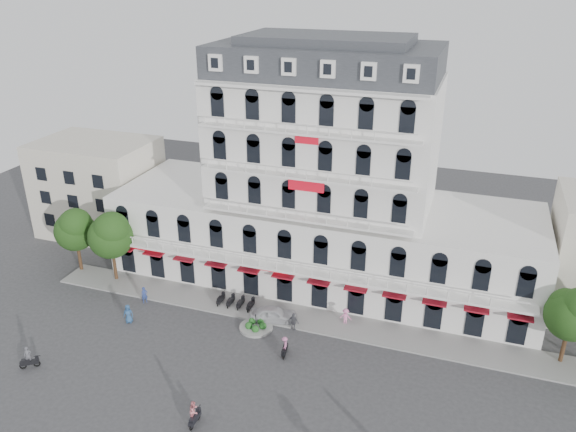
# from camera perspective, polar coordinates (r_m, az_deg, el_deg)

# --- Properties ---
(ground) EXTENTS (120.00, 120.00, 0.00)m
(ground) POSITION_cam_1_polar(r_m,az_deg,el_deg) (49.41, -2.61, -15.81)
(ground) COLOR #38383A
(ground) RESTS_ON ground
(sidewalk) EXTENTS (53.00, 4.00, 0.16)m
(sidewalk) POSITION_cam_1_polar(r_m,az_deg,el_deg) (56.12, 0.79, -10.18)
(sidewalk) COLOR gray
(sidewalk) RESTS_ON ground
(main_building) EXTENTS (45.00, 15.00, 25.80)m
(main_building) POSITION_cam_1_polar(r_m,az_deg,el_deg) (59.16, 3.57, 2.48)
(main_building) COLOR silver
(main_building) RESTS_ON ground
(flank_building_west) EXTENTS (14.00, 10.00, 12.00)m
(flank_building_west) POSITION_cam_1_polar(r_m,az_deg,el_deg) (75.27, -18.65, 2.80)
(flank_building_west) COLOR beige
(flank_building_west) RESTS_ON ground
(traffic_island) EXTENTS (3.20, 3.20, 1.60)m
(traffic_island) POSITION_cam_1_polar(r_m,az_deg,el_deg) (54.57, -3.27, -11.11)
(traffic_island) COLOR gray
(traffic_island) RESTS_ON ground
(parked_scooter_row) EXTENTS (4.40, 1.80, 1.10)m
(parked_scooter_row) POSITION_cam_1_polar(r_m,az_deg,el_deg) (57.97, -5.33, -9.17)
(parked_scooter_row) COLOR black
(parked_scooter_row) RESTS_ON ground
(tree_west_outer) EXTENTS (4.50, 4.48, 7.76)m
(tree_west_outer) POSITION_cam_1_polar(r_m,az_deg,el_deg) (65.97, -20.84, -1.13)
(tree_west_outer) COLOR #382314
(tree_west_outer) RESTS_ON ground
(tree_west_inner) EXTENTS (4.76, 4.76, 8.25)m
(tree_west_inner) POSITION_cam_1_polar(r_m,az_deg,el_deg) (62.54, -17.60, -1.70)
(tree_west_inner) COLOR #382314
(tree_west_inner) RESTS_ON ground
(tree_east_inner) EXTENTS (4.40, 4.37, 7.57)m
(tree_east_inner) POSITION_cam_1_polar(r_m,az_deg,el_deg) (53.18, 26.95, -8.69)
(tree_east_inner) COLOR #382314
(tree_east_inner) RESTS_ON ground
(parked_car) EXTENTS (4.89, 3.05, 1.55)m
(parked_car) POSITION_cam_1_polar(r_m,az_deg,el_deg) (55.24, -1.47, -9.94)
(parked_car) COLOR silver
(parked_car) RESTS_ON ground
(rider_west) EXTENTS (1.46, 1.15, 2.14)m
(rider_west) POSITION_cam_1_polar(r_m,az_deg,el_deg) (54.25, -24.86, -13.00)
(rider_west) COLOR black
(rider_west) RESTS_ON ground
(rider_southwest) EXTENTS (0.66, 1.70, 2.20)m
(rider_southwest) POSITION_cam_1_polar(r_m,az_deg,el_deg) (44.95, -9.50, -19.11)
(rider_southwest) COLOR black
(rider_southwest) RESTS_ON ground
(rider_center) EXTENTS (0.67, 1.70, 1.93)m
(rider_center) POSITION_cam_1_polar(r_m,az_deg,el_deg) (50.80, -0.33, -13.07)
(rider_center) COLOR black
(rider_center) RESTS_ON ground
(pedestrian_left) EXTENTS (1.10, 0.91, 1.92)m
(pedestrian_left) POSITION_cam_1_polar(r_m,az_deg,el_deg) (57.09, -15.92, -9.53)
(pedestrian_left) COLOR #2A4E7E
(pedestrian_left) RESTS_ON ground
(pedestrian_mid) EXTENTS (1.17, 0.68, 1.86)m
(pedestrian_mid) POSITION_cam_1_polar(r_m,az_deg,el_deg) (53.90, 0.58, -10.70)
(pedestrian_mid) COLOR #505157
(pedestrian_mid) RESTS_ON ground
(pedestrian_right) EXTENTS (1.15, 0.69, 1.74)m
(pedestrian_right) POSITION_cam_1_polar(r_m,az_deg,el_deg) (54.99, 5.87, -10.13)
(pedestrian_right) COLOR pink
(pedestrian_right) RESTS_ON ground
(pedestrian_far) EXTENTS (0.75, 0.76, 1.78)m
(pedestrian_far) POSITION_cam_1_polar(r_m,az_deg,el_deg) (59.77, -14.37, -7.78)
(pedestrian_far) COLOR navy
(pedestrian_far) RESTS_ON ground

